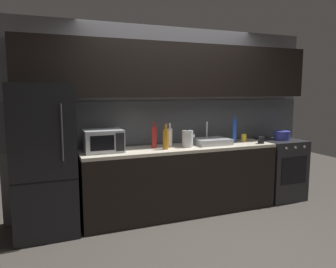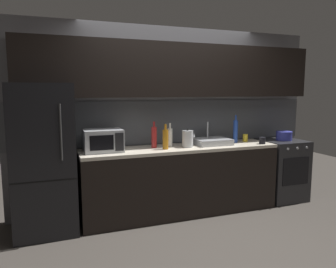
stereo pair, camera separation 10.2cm
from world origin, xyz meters
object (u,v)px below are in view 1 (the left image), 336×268
wine_bottle_white (170,137)px  wine_bottle_amber (166,139)px  cooking_pot (282,135)px  kettle (188,139)px  mug_dark (261,140)px  refrigerator (44,160)px  mug_yellow (244,138)px  microwave (103,141)px  wine_bottle_red (154,137)px  wine_bottle_blue (234,131)px  oven_range (279,169)px

wine_bottle_white → wine_bottle_amber: bearing=-126.7°
cooking_pot → kettle: bearing=-178.5°
wine_bottle_white → mug_dark: 1.31m
refrigerator → kettle: refrigerator is taller
mug_dark → mug_yellow: bearing=112.4°
mug_yellow → mug_dark: mug_yellow is taller
microwave → wine_bottle_red: wine_bottle_red is taller
wine_bottle_red → mug_dark: wine_bottle_red is taller
wine_bottle_blue → wine_bottle_white: wine_bottle_blue is taller
kettle → cooking_pot: (1.59, 0.04, -0.04)m
wine_bottle_blue → wine_bottle_white: 1.00m
kettle → mug_yellow: size_ratio=2.25×
oven_range → wine_bottle_amber: wine_bottle_amber is taller
kettle → wine_bottle_amber: wine_bottle_amber is taller
microwave → wine_bottle_amber: wine_bottle_amber is taller
oven_range → wine_bottle_white: (-1.78, 0.07, 0.58)m
wine_bottle_red → mug_dark: (1.51, -0.23, -0.09)m
wine_bottle_blue → mug_yellow: wine_bottle_blue is taller
oven_range → microwave: bearing=179.6°
oven_range → cooking_pot: cooking_pot is taller
mug_yellow → wine_bottle_red: bearing=-178.9°
kettle → wine_bottle_blue: wine_bottle_blue is taller
wine_bottle_red → mug_yellow: bearing=1.1°
oven_range → wine_bottle_amber: 1.99m
wine_bottle_amber → mug_dark: 1.41m
microwave → wine_bottle_amber: size_ratio=1.45×
microwave → wine_bottle_white: bearing=3.5°
wine_bottle_blue → mug_dark: 0.39m
microwave → wine_bottle_amber: 0.77m
microwave → wine_bottle_white: 0.89m
microwave → mug_yellow: bearing=1.9°
refrigerator → mug_yellow: bearing=1.8°
oven_range → wine_bottle_white: 1.87m
wine_bottle_red → oven_range: bearing=-1.8°
oven_range → mug_yellow: 0.79m
kettle → cooking_pot: size_ratio=1.02×
wine_bottle_blue → microwave: bearing=-178.4°
wine_bottle_white → mug_yellow: 1.18m
kettle → mug_dark: kettle is taller
wine_bottle_amber → mug_yellow: wine_bottle_amber is taller
wine_bottle_blue → wine_bottle_amber: bearing=-171.7°
kettle → wine_bottle_white: size_ratio=0.77×
refrigerator → mug_yellow: size_ratio=15.99×
wine_bottle_blue → mug_dark: bearing=-40.8°
oven_range → wine_bottle_red: bearing=178.2°
refrigerator → cooking_pot: refrigerator is taller
oven_range → wine_bottle_red: (-2.00, 0.06, 0.59)m
microwave → mug_dark: 2.18m
mug_dark → cooking_pot: 0.54m
kettle → wine_bottle_red: size_ratio=0.71×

